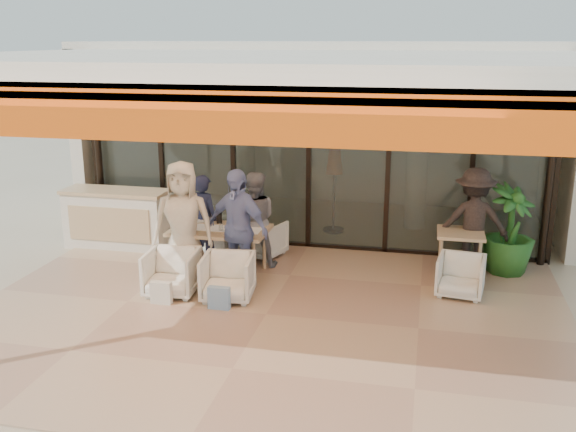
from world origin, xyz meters
name	(u,v)px	position (x,y,z in m)	size (l,w,h in m)	color
ground	(266,316)	(0.00, 0.00, 0.00)	(70.00, 70.00, 0.00)	#C6B293
terrace_floor	(266,316)	(0.00, 0.00, 0.01)	(8.00, 6.00, 0.01)	tan
terrace_structure	(258,68)	(0.00, -0.26, 3.25)	(8.00, 6.00, 3.40)	silver
glass_storefront	(309,158)	(0.00, 3.00, 1.60)	(8.08, 0.10, 3.20)	#9EADA3
interior_block	(331,108)	(0.01, 5.31, 2.23)	(9.05, 3.62, 3.52)	silver
host_counter	(117,218)	(-3.30, 2.30, 0.53)	(1.85, 0.65, 1.04)	silver
dining_table	(220,232)	(-1.10, 1.39, 0.69)	(1.50, 0.90, 0.93)	#DCB286
chair_far_left	(215,236)	(-1.51, 2.34, 0.30)	(0.59, 0.55, 0.61)	white
chair_far_right	(262,237)	(-0.67, 2.34, 0.34)	(0.67, 0.62, 0.69)	white
chair_near_left	(172,271)	(-1.51, 0.44, 0.37)	(0.71, 0.67, 0.73)	white
chair_near_right	(228,275)	(-0.67, 0.44, 0.36)	(0.70, 0.66, 0.72)	white
diner_navy	(204,219)	(-1.51, 1.84, 0.74)	(0.54, 0.36, 1.48)	#192138
diner_grey	(254,220)	(-0.67, 1.84, 0.78)	(0.76, 0.59, 1.56)	slate
diner_cream	(183,223)	(-1.51, 0.94, 0.93)	(0.91, 0.59, 1.87)	beige
diner_periwinkle	(237,229)	(-0.67, 0.94, 0.90)	(1.05, 0.44, 1.79)	#7684C5
tote_bag_cream	(161,294)	(-1.51, 0.04, 0.17)	(0.30, 0.10, 0.34)	silver
tote_bag_blue	(219,299)	(-0.67, 0.04, 0.17)	(0.30, 0.10, 0.34)	#99BFD8
side_table	(460,238)	(2.54, 2.03, 0.64)	(0.70, 0.70, 0.74)	#DCB286
side_chair	(461,274)	(2.54, 1.28, 0.33)	(0.64, 0.60, 0.66)	white
standing_woman	(473,221)	(2.74, 2.29, 0.84)	(1.09, 0.63, 1.69)	black
potted_palm	(509,230)	(3.29, 2.39, 0.71)	(0.80, 0.80, 1.42)	#1E5919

